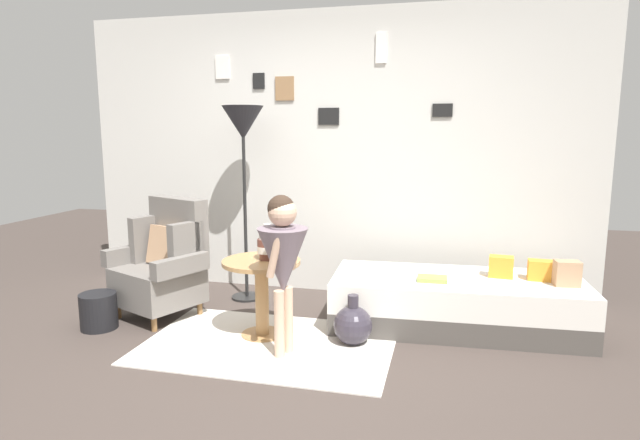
% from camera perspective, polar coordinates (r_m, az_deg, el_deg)
% --- Properties ---
extents(ground_plane, '(12.00, 12.00, 0.00)m').
position_cam_1_polar(ground_plane, '(3.45, -6.48, -16.61)').
color(ground_plane, '#423833').
extents(gallery_wall, '(4.80, 0.12, 2.60)m').
position_cam_1_polar(gallery_wall, '(4.97, 1.08, 7.09)').
color(gallery_wall, beige).
rests_on(gallery_wall, ground).
extents(rug, '(1.77, 1.16, 0.01)m').
position_cam_1_polar(rug, '(3.92, -5.56, -13.17)').
color(rug, silver).
rests_on(rug, ground).
extents(armchair, '(0.89, 0.79, 0.97)m').
position_cam_1_polar(armchair, '(4.56, -16.45, -4.50)').
color(armchair, olive).
rests_on(armchair, ground).
extents(daybed, '(1.94, 0.90, 0.40)m').
position_cam_1_polar(daybed, '(4.30, 14.46, -8.60)').
color(daybed, '#4C4742').
rests_on(daybed, ground).
extents(pillow_head, '(0.19, 0.14, 0.19)m').
position_cam_1_polar(pillow_head, '(4.27, 25.08, -5.24)').
color(pillow_head, tan).
rests_on(pillow_head, daybed).
extents(pillow_mid, '(0.19, 0.13, 0.15)m').
position_cam_1_polar(pillow_mid, '(4.35, 22.69, -5.02)').
color(pillow_mid, orange).
rests_on(pillow_mid, daybed).
extents(pillow_back, '(0.19, 0.14, 0.16)m').
position_cam_1_polar(pillow_back, '(4.34, 18.94, -4.78)').
color(pillow_back, orange).
rests_on(pillow_back, daybed).
extents(side_table, '(0.58, 0.58, 0.58)m').
position_cam_1_polar(side_table, '(3.95, -6.31, -6.67)').
color(side_table, tan).
rests_on(side_table, ground).
extents(vase_striped, '(0.15, 0.15, 0.27)m').
position_cam_1_polar(vase_striped, '(3.89, -5.70, -2.69)').
color(vase_striped, brown).
rests_on(vase_striped, side_table).
extents(floor_lamp, '(0.36, 0.36, 1.73)m').
position_cam_1_polar(floor_lamp, '(4.73, -8.28, 9.29)').
color(floor_lamp, black).
rests_on(floor_lamp, ground).
extents(person_child, '(0.34, 0.34, 1.11)m').
position_cam_1_polar(person_child, '(3.52, -4.03, -3.78)').
color(person_child, '#D8AD8E').
rests_on(person_child, ground).
extents(book_on_daybed, '(0.22, 0.17, 0.03)m').
position_cam_1_polar(book_on_daybed, '(4.11, 12.01, -6.22)').
color(book_on_daybed, '#89A44A').
rests_on(book_on_daybed, daybed).
extents(demijohn_near, '(0.28, 0.28, 0.37)m').
position_cam_1_polar(demijohn_near, '(3.87, 3.56, -11.21)').
color(demijohn_near, '#332D38').
rests_on(demijohn_near, ground).
extents(magazine_basket, '(0.28, 0.28, 0.28)m').
position_cam_1_polar(magazine_basket, '(4.50, -22.77, -9.03)').
color(magazine_basket, black).
rests_on(magazine_basket, ground).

